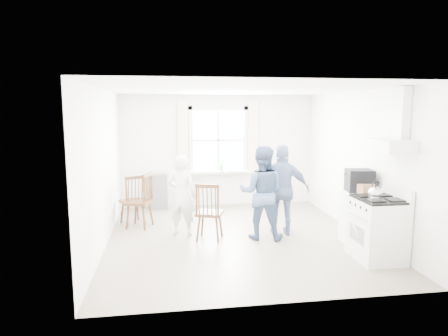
# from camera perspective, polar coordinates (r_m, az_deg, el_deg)

# --- Properties ---
(room_shell) EXTENTS (4.62, 5.12, 2.64)m
(room_shell) POSITION_cam_1_polar(r_m,az_deg,el_deg) (6.94, 1.90, 0.40)
(room_shell) COLOR gray
(room_shell) RESTS_ON ground
(window_assembly) EXTENTS (1.88, 0.24, 1.70)m
(window_assembly) POSITION_cam_1_polar(r_m,az_deg,el_deg) (9.33, -0.81, 3.45)
(window_assembly) COLOR white
(window_assembly) RESTS_ON room_shell
(range_hood) EXTENTS (0.45, 0.76, 0.94)m
(range_hood) POSITION_cam_1_polar(r_m,az_deg,el_deg) (6.36, 23.02, 4.45)
(range_hood) COLOR silver
(range_hood) RESTS_ON room_shell
(shelf_unit) EXTENTS (0.40, 0.30, 0.80)m
(shelf_unit) POSITION_cam_1_polar(r_m,az_deg,el_deg) (9.28, -9.31, -3.32)
(shelf_unit) COLOR slate
(shelf_unit) RESTS_ON ground
(gas_stove) EXTENTS (0.68, 0.76, 1.12)m
(gas_stove) POSITION_cam_1_polar(r_m,az_deg,el_deg) (6.51, 21.08, -8.05)
(gas_stove) COLOR white
(gas_stove) RESTS_ON ground
(kettle) EXTENTS (0.20, 0.20, 0.28)m
(kettle) POSITION_cam_1_polar(r_m,az_deg,el_deg) (6.26, 20.75, -3.39)
(kettle) COLOR silver
(kettle) RESTS_ON gas_stove
(low_cabinet) EXTENTS (0.50, 0.55, 0.90)m
(low_cabinet) POSITION_cam_1_polar(r_m,az_deg,el_deg) (7.14, 18.79, -6.78)
(low_cabinet) COLOR silver
(low_cabinet) RESTS_ON ground
(stereo_stack) EXTENTS (0.47, 0.44, 0.37)m
(stereo_stack) POSITION_cam_1_polar(r_m,az_deg,el_deg) (7.05, 18.77, -1.70)
(stereo_stack) COLOR black
(stereo_stack) RESTS_ON low_cabinet
(cardboard_box) EXTENTS (0.29, 0.24, 0.16)m
(cardboard_box) POSITION_cam_1_polar(r_m,az_deg,el_deg) (6.91, 19.50, -2.80)
(cardboard_box) COLOR #A0734D
(cardboard_box) RESTS_ON low_cabinet
(windsor_chair_a) EXTENTS (0.56, 0.55, 1.00)m
(windsor_chair_a) POSITION_cam_1_polar(r_m,az_deg,el_deg) (8.01, -12.71, -3.74)
(windsor_chair_a) COLOR #412515
(windsor_chair_a) RESTS_ON ground
(windsor_chair_b) EXTENTS (0.54, 0.54, 1.03)m
(windsor_chair_b) POSITION_cam_1_polar(r_m,az_deg,el_deg) (6.87, -2.28, -5.42)
(windsor_chair_b) COLOR #412515
(windsor_chair_b) RESTS_ON ground
(windsor_chair_c) EXTENTS (0.57, 0.58, 1.08)m
(windsor_chair_c) POSITION_cam_1_polar(r_m,az_deg,el_deg) (7.79, -11.28, -3.68)
(windsor_chair_c) COLOR #412515
(windsor_chair_c) RESTS_ON ground
(person_left) EXTENTS (0.70, 0.70, 1.47)m
(person_left) POSITION_cam_1_polar(r_m,az_deg,el_deg) (7.23, -6.05, -3.87)
(person_left) COLOR silver
(person_left) RESTS_ON ground
(person_mid) EXTENTS (1.00, 1.00, 1.64)m
(person_mid) POSITION_cam_1_polar(r_m,az_deg,el_deg) (7.01, 5.37, -3.53)
(person_mid) COLOR #43597D
(person_mid) RESTS_ON ground
(person_right) EXTENTS (1.13, 1.13, 1.64)m
(person_right) POSITION_cam_1_polar(r_m,az_deg,el_deg) (7.28, 8.36, -3.14)
(person_right) COLOR navy
(person_right) RESTS_ON ground
(potted_plant) EXTENTS (0.21, 0.21, 0.29)m
(potted_plant) POSITION_cam_1_polar(r_m,az_deg,el_deg) (9.30, -0.33, 0.53)
(potted_plant) COLOR #367A36
(potted_plant) RESTS_ON window_assembly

